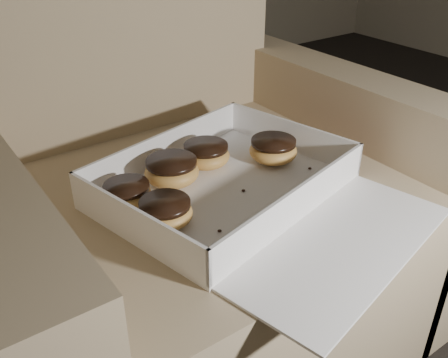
% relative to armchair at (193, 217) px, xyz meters
% --- Properties ---
extents(armchair, '(0.90, 0.76, 0.94)m').
position_rel_armchair_xyz_m(armchair, '(0.00, 0.00, 0.00)').
color(armchair, '#988061').
rests_on(armchair, floor).
extents(bakery_box, '(0.54, 0.60, 0.07)m').
position_rel_armchair_xyz_m(bakery_box, '(0.01, -0.16, 0.14)').
color(bakery_box, white).
rests_on(bakery_box, armchair).
extents(donut_a, '(0.10, 0.10, 0.05)m').
position_rel_armchair_xyz_m(donut_a, '(0.14, -0.09, 0.16)').
color(donut_a, gold).
rests_on(donut_a, bakery_box).
extents(donut_b, '(0.09, 0.09, 0.05)m').
position_rel_armchair_xyz_m(donut_b, '(-0.15, -0.16, 0.16)').
color(donut_b, gold).
rests_on(donut_b, bakery_box).
extents(donut_c, '(0.09, 0.09, 0.04)m').
position_rel_armchair_xyz_m(donut_c, '(-0.17, -0.07, 0.16)').
color(donut_c, gold).
rests_on(donut_c, bakery_box).
extents(donut_d, '(0.10, 0.10, 0.05)m').
position_rel_armchair_xyz_m(donut_d, '(0.02, -0.03, 0.16)').
color(donut_d, gold).
rests_on(donut_d, bakery_box).
extents(donut_e, '(0.10, 0.10, 0.05)m').
position_rel_armchair_xyz_m(donut_e, '(-0.07, -0.05, 0.16)').
color(donut_e, gold).
rests_on(donut_e, bakery_box).
extents(crumb_a, '(0.01, 0.01, 0.00)m').
position_rel_armchair_xyz_m(crumb_a, '(-0.09, -0.23, 0.14)').
color(crumb_a, black).
rests_on(crumb_a, bakery_box).
extents(crumb_b, '(0.01, 0.01, 0.00)m').
position_rel_armchair_xyz_m(crumb_b, '(0.02, -0.15, 0.14)').
color(crumb_b, black).
rests_on(crumb_b, bakery_box).
extents(crumb_c, '(0.01, 0.01, 0.00)m').
position_rel_armchair_xyz_m(crumb_c, '(0.02, -0.24, 0.14)').
color(crumb_c, black).
rests_on(crumb_c, bakery_box).
extents(crumb_d, '(0.01, 0.01, 0.00)m').
position_rel_armchair_xyz_m(crumb_d, '(0.18, -0.16, 0.14)').
color(crumb_d, black).
rests_on(crumb_d, bakery_box).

